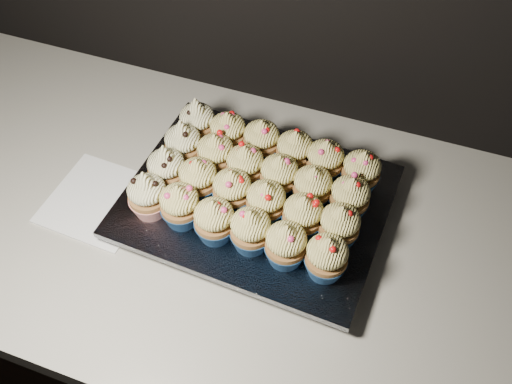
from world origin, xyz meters
TOP-DOWN VIEW (x-y plane):
  - cabinet at (0.00, 1.70)m, footprint 2.40×0.60m
  - worktop at (0.00, 1.70)m, footprint 2.44×0.64m
  - napkin at (-0.39, 1.66)m, footprint 0.17×0.17m
  - baking_tray at (-0.14, 1.73)m, footprint 0.40×0.31m
  - foil_lining at (-0.14, 1.73)m, footprint 0.43×0.34m
  - cupcake_0 at (-0.28, 1.65)m, footprint 0.06×0.06m
  - cupcake_1 at (-0.23, 1.65)m, footprint 0.06×0.06m
  - cupcake_2 at (-0.17, 1.64)m, footprint 0.06×0.06m
  - cupcake_3 at (-0.11, 1.65)m, footprint 0.06×0.06m
  - cupcake_4 at (-0.06, 1.64)m, footprint 0.06×0.06m
  - cupcake_5 at (0.01, 1.64)m, footprint 0.06×0.06m
  - cupcake_6 at (-0.28, 1.71)m, footprint 0.06×0.06m
  - cupcake_7 at (-0.22, 1.71)m, footprint 0.06×0.06m
  - cupcake_8 at (-0.16, 1.71)m, footprint 0.06×0.06m
  - cupcake_9 at (-0.11, 1.70)m, footprint 0.06×0.06m
  - cupcake_10 at (-0.05, 1.70)m, footprint 0.06×0.06m
  - cupcake_11 at (0.01, 1.70)m, footprint 0.06×0.06m
  - cupcake_12 at (-0.28, 1.77)m, footprint 0.06×0.06m
  - cupcake_13 at (-0.22, 1.77)m, footprint 0.06×0.06m
  - cupcake_14 at (-0.16, 1.76)m, footprint 0.06×0.06m
  - cupcake_15 at (-0.11, 1.76)m, footprint 0.06×0.06m
  - cupcake_16 at (-0.05, 1.75)m, footprint 0.06×0.06m
  - cupcake_17 at (0.01, 1.75)m, footprint 0.06×0.06m
  - cupcake_18 at (-0.28, 1.82)m, footprint 0.06×0.06m
  - cupcake_19 at (-0.22, 1.82)m, footprint 0.06×0.06m
  - cupcake_20 at (-0.16, 1.82)m, footprint 0.06×0.06m
  - cupcake_21 at (-0.10, 1.82)m, footprint 0.06×0.06m
  - cupcake_22 at (-0.05, 1.82)m, footprint 0.06×0.06m
  - cupcake_23 at (0.01, 1.81)m, footprint 0.06×0.06m

SIDE VIEW (x-z plane):
  - cabinet at x=0.00m, z-range 0.00..0.86m
  - worktop at x=0.00m, z-range 0.86..0.90m
  - napkin at x=-0.39m, z-range 0.90..0.90m
  - baking_tray at x=-0.14m, z-range 0.90..0.92m
  - foil_lining at x=-0.14m, z-range 0.92..0.93m
  - cupcake_1 at x=-0.23m, z-range 0.93..1.01m
  - cupcake_2 at x=-0.17m, z-range 0.93..1.01m
  - cupcake_3 at x=-0.11m, z-range 0.93..1.01m
  - cupcake_4 at x=-0.06m, z-range 0.93..1.01m
  - cupcake_5 at x=0.01m, z-range 0.93..1.01m
  - cupcake_7 at x=-0.22m, z-range 0.93..1.01m
  - cupcake_8 at x=-0.16m, z-range 0.93..1.01m
  - cupcake_9 at x=-0.11m, z-range 0.93..1.01m
  - cupcake_10 at x=-0.05m, z-range 0.93..1.01m
  - cupcake_11 at x=0.01m, z-range 0.93..1.01m
  - cupcake_13 at x=-0.22m, z-range 0.93..1.01m
  - cupcake_14 at x=-0.16m, z-range 0.93..1.01m
  - cupcake_15 at x=-0.11m, z-range 0.93..1.01m
  - cupcake_16 at x=-0.05m, z-range 0.93..1.01m
  - cupcake_17 at x=0.01m, z-range 0.93..1.01m
  - cupcake_19 at x=-0.22m, z-range 0.93..1.01m
  - cupcake_20 at x=-0.16m, z-range 0.93..1.01m
  - cupcake_21 at x=-0.10m, z-range 0.93..1.01m
  - cupcake_22 at x=-0.05m, z-range 0.93..1.01m
  - cupcake_23 at x=0.01m, z-range 0.93..1.01m
  - cupcake_0 at x=-0.28m, z-range 0.93..1.02m
  - cupcake_6 at x=-0.28m, z-range 0.93..1.02m
  - cupcake_12 at x=-0.28m, z-range 0.93..1.02m
  - cupcake_18 at x=-0.28m, z-range 0.93..1.02m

